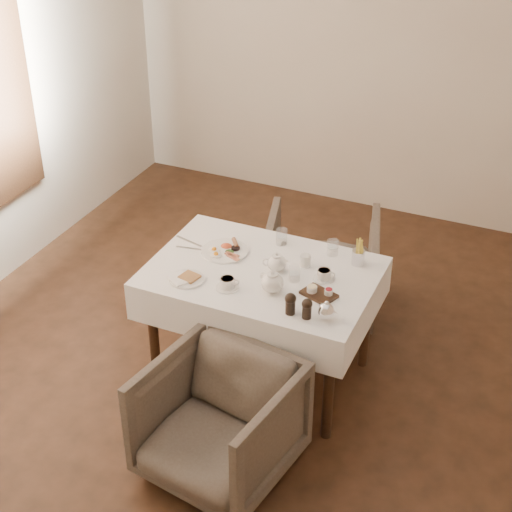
{
  "coord_description": "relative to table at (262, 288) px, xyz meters",
  "views": [
    {
      "loc": [
        1.38,
        -3.31,
        3.16
      ],
      "look_at": [
        -0.15,
        0.14,
        0.82
      ],
      "focal_mm": 55.0,
      "sensor_mm": 36.0,
      "label": 1
    }
  ],
  "objects": [
    {
      "name": "teacup_far",
      "position": [
        0.35,
        0.06,
        0.14
      ],
      "size": [
        0.12,
        0.12,
        0.06
      ],
      "rotation": [
        0.0,
        0.0,
        0.18
      ],
      "color": "white",
      "rests_on": "table"
    },
    {
      "name": "glass_mid",
      "position": [
        0.2,
        -0.02,
        0.16
      ],
      "size": [
        0.07,
        0.07,
        0.09
      ],
      "primitive_type": "cylinder",
      "rotation": [
        0.0,
        0.0,
        -0.17
      ],
      "color": "silver",
      "rests_on": "table"
    },
    {
      "name": "armchair_near",
      "position": [
        0.11,
        -0.79,
        -0.31
      ],
      "size": [
        0.81,
        0.83,
        0.66
      ],
      "primitive_type": "imported",
      "rotation": [
        0.0,
        0.0,
        -0.17
      ],
      "color": "#4A3F36",
      "rests_on": "ground"
    },
    {
      "name": "teapot_centre",
      "position": [
        0.08,
        0.03,
        0.18
      ],
      "size": [
        0.18,
        0.17,
        0.12
      ],
      "primitive_type": null,
      "rotation": [
        0.0,
        0.0,
        0.41
      ],
      "color": "white",
      "rests_on": "table"
    },
    {
      "name": "pepper_mill_left",
      "position": [
        0.3,
        -0.32,
        0.18
      ],
      "size": [
        0.07,
        0.07,
        0.12
      ],
      "primitive_type": null,
      "rotation": [
        0.0,
        0.0,
        0.25
      ],
      "color": "black",
      "rests_on": "table"
    },
    {
      "name": "armchair_far",
      "position": [
        0.09,
        0.8,
        -0.3
      ],
      "size": [
        0.91,
        0.92,
        0.68
      ],
      "primitive_type": "imported",
      "rotation": [
        0.0,
        0.0,
        3.42
      ],
      "color": "#4A3F36",
      "rests_on": "ground"
    },
    {
      "name": "side_plate",
      "position": [
        -0.35,
        -0.26,
        0.13
      ],
      "size": [
        0.21,
        0.2,
        0.02
      ],
      "rotation": [
        0.0,
        0.0,
        -0.42
      ],
      "color": "white",
      "rests_on": "table"
    },
    {
      "name": "glass_left",
      "position": [
        -0.01,
        0.32,
        0.16
      ],
      "size": [
        0.07,
        0.07,
        0.1
      ],
      "primitive_type": "cylinder",
      "rotation": [
        0.0,
        0.0,
        0.06
      ],
      "color": "silver",
      "rests_on": "table"
    },
    {
      "name": "creamer",
      "position": [
        0.21,
        0.15,
        0.15
      ],
      "size": [
        0.07,
        0.07,
        0.07
      ],
      "primitive_type": "cylinder",
      "rotation": [
        0.0,
        0.0,
        -0.29
      ],
      "color": "white",
      "rests_on": "table"
    },
    {
      "name": "pepper_mill_right",
      "position": [
        0.39,
        -0.32,
        0.17
      ],
      "size": [
        0.07,
        0.07,
        0.12
      ],
      "primitive_type": null,
      "rotation": [
        0.0,
        0.0,
        0.39
      ],
      "color": "black",
      "rests_on": "table"
    },
    {
      "name": "breakfast_plate",
      "position": [
        -0.28,
        0.1,
        0.13
      ],
      "size": [
        0.28,
        0.28,
        0.03
      ],
      "rotation": [
        0.0,
        0.0,
        0.21
      ],
      "color": "white",
      "rests_on": "table"
    },
    {
      "name": "glass_right",
      "position": [
        0.31,
        0.33,
        0.16
      ],
      "size": [
        0.09,
        0.09,
        0.09
      ],
      "primitive_type": "cylinder",
      "rotation": [
        0.0,
        0.0,
        0.41
      ],
      "color": "silver",
      "rests_on": "table"
    },
    {
      "name": "cutlery_fork",
      "position": [
        -0.53,
        0.12,
        0.12
      ],
      "size": [
        0.2,
        0.07,
        0.0
      ],
      "primitive_type": "cube",
      "rotation": [
        0.0,
        0.0,
        1.31
      ],
      "color": "silver",
      "rests_on": "table"
    },
    {
      "name": "teapot_front",
      "position": [
        0.14,
        -0.17,
        0.18
      ],
      "size": [
        0.21,
        0.19,
        0.14
      ],
      "primitive_type": null,
      "rotation": [
        0.0,
        0.0,
        -0.42
      ],
      "color": "white",
      "rests_on": "table"
    },
    {
      "name": "cutlery_knife",
      "position": [
        -0.49,
        0.05,
        0.12
      ],
      "size": [
        0.17,
        0.04,
        0.0
      ],
      "primitive_type": "cube",
      "rotation": [
        0.0,
        0.0,
        1.75
      ],
      "color": "silver",
      "rests_on": "table"
    },
    {
      "name": "fries_cup",
      "position": [
        0.47,
        0.29,
        0.19
      ],
      "size": [
        0.07,
        0.07,
        0.16
      ],
      "rotation": [
        0.0,
        0.0,
        -0.16
      ],
      "color": "silver",
      "rests_on": "table"
    },
    {
      "name": "silver_pot",
      "position": [
        0.48,
        -0.29,
        0.17
      ],
      "size": [
        0.13,
        0.11,
        0.11
      ],
      "primitive_type": null,
      "rotation": [
        0.0,
        0.0,
        0.28
      ],
      "color": "white",
      "rests_on": "table"
    },
    {
      "name": "table",
      "position": [
        0.0,
        0.0,
        0.0
      ],
      "size": [
        1.28,
        0.88,
        0.75
      ],
      "color": "black",
      "rests_on": "ground"
    },
    {
      "name": "condiment_board",
      "position": [
        0.38,
        -0.1,
        0.13
      ],
      "size": [
        0.21,
        0.18,
        0.05
      ],
      "rotation": [
        0.0,
        0.0,
        -0.34
      ],
      "color": "black",
      "rests_on": "table"
    },
    {
      "name": "teacup_near",
      "position": [
        -0.1,
        -0.24,
        0.15
      ],
      "size": [
        0.13,
        0.13,
        0.06
      ],
      "rotation": [
        0.0,
        0.0,
        0.37
      ],
      "color": "white",
      "rests_on": "table"
    }
  ]
}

